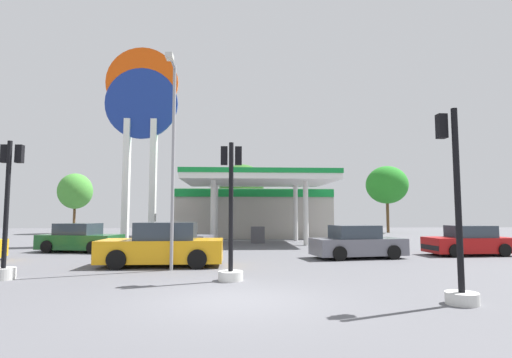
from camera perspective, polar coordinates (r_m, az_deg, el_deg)
name	(u,v)px	position (r m, az deg, el deg)	size (l,w,h in m)	color
ground_plane	(234,300)	(9.67, -3.25, -16.92)	(90.00, 90.00, 0.00)	#56565B
gas_station	(253,210)	(32.76, -0.39, -4.41)	(12.51, 13.58, 4.69)	#ADA89E
station_pole_sign	(141,116)	(27.85, -16.15, 8.74)	(4.79, 0.56, 13.16)	white
car_0	(357,243)	(18.62, 14.34, -8.92)	(4.30, 2.35, 1.46)	black
car_1	(80,239)	(22.89, -23.97, -7.86)	(4.42, 2.64, 1.48)	black
car_2	(172,239)	(21.41, -12.03, -8.45)	(4.30, 2.62, 1.44)	black
car_4	(469,242)	(21.80, 28.22, -7.94)	(4.03, 1.98, 1.41)	black
car_5	(163,246)	(15.84, -13.25, -9.35)	(4.64, 2.14, 1.66)	black
traffic_signal_0	(458,240)	(10.08, 26.97, -7.86)	(0.71, 0.71, 4.42)	silver
traffic_signal_1	(6,231)	(14.47, -32.25, -6.28)	(0.71, 0.71, 4.26)	silver
traffic_signal_2	(231,230)	(12.11, -3.63, -7.30)	(0.74, 0.74, 4.17)	silver
tree_0	(75,191)	(43.52, -24.53, -1.61)	(3.32, 3.32, 5.96)	brown
tree_1	(242,184)	(38.70, -2.08, -0.70)	(4.42, 4.42, 6.75)	brown
tree_2	(387,185)	(43.49, 18.29, -0.82)	(4.29, 4.29, 6.90)	brown
corner_streetlamp	(173,145)	(14.53, -11.89, 4.79)	(0.24, 1.48, 7.44)	gray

